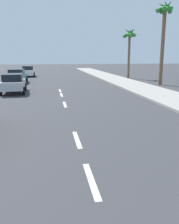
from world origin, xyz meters
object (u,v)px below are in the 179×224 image
Objects in this scene: parked_car_teal at (17,76)px; palm_tree_distant at (130,38)px; parked_car_white at (28,71)px; parked_car_silver at (13,83)px; palm_tree_far at (164,21)px.

parked_car_teal is 0.62× the size of palm_tree_distant.
parked_car_white is (0.48, 9.28, -0.00)m from parked_car_teal.
parked_car_teal is at bearing -94.94° from parked_car_white.
parked_car_white is (-0.15, 16.89, -0.00)m from parked_car_silver.
palm_tree_distant reaches higher than parked_car_silver.
parked_car_teal and parked_car_white have the same top height.
palm_tree_distant reaches higher than parked_car_teal.
palm_tree_far reaches higher than parked_car_teal.
palm_tree_distant is (14.35, 3.89, 4.55)m from parked_car_teal.
parked_car_silver is at bearing -83.76° from parked_car_teal.
palm_tree_far is 1.25× the size of palm_tree_distant.
parked_car_teal is at bearing 164.74° from palm_tree_far.
parked_car_silver is 7.64m from parked_car_teal.
palm_tree_far reaches higher than palm_tree_distant.
parked_car_white is 0.60× the size of palm_tree_distant.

